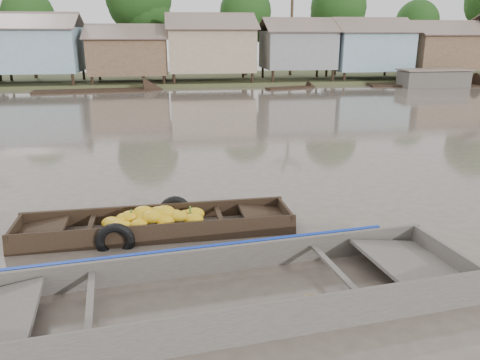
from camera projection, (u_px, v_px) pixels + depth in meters
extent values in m
plane|color=#52493F|center=(214.00, 238.00, 9.32)|extent=(120.00, 120.00, 0.00)
cube|color=#384723|center=(179.00, 80.00, 40.46)|extent=(120.00, 12.00, 0.50)
cube|color=#7E9CAD|center=(37.00, 50.00, 34.89)|extent=(6.20, 5.20, 3.20)
cube|color=brown|center=(28.00, 20.00, 32.95)|extent=(6.60, 3.02, 1.28)
cube|color=brown|center=(38.00, 21.00, 35.60)|extent=(6.60, 3.02, 1.28)
cube|color=brown|center=(129.00, 56.00, 35.97)|extent=(5.80, 4.60, 2.70)
cube|color=brown|center=(126.00, 31.00, 34.25)|extent=(6.20, 2.67, 1.14)
cube|color=brown|center=(129.00, 31.00, 36.60)|extent=(6.20, 2.67, 1.14)
cube|color=gray|center=(211.00, 49.00, 36.70)|extent=(6.50, 5.30, 3.30)
cube|color=brown|center=(212.00, 21.00, 34.72)|extent=(6.90, 3.08, 1.31)
cube|color=brown|center=(208.00, 22.00, 37.42)|extent=(6.90, 3.08, 1.31)
cube|color=gray|center=(297.00, 50.00, 37.68)|extent=(5.40, 4.70, 2.90)
cube|color=brown|center=(302.00, 25.00, 35.91)|extent=(5.80, 2.73, 1.17)
cube|color=brown|center=(294.00, 25.00, 38.31)|extent=(5.80, 2.73, 1.17)
cube|color=#7E9CAD|center=(368.00, 51.00, 38.54)|extent=(6.00, 5.00, 3.10)
cube|color=brown|center=(377.00, 25.00, 36.67)|extent=(6.40, 2.90, 1.24)
cube|color=brown|center=(363.00, 25.00, 39.21)|extent=(6.40, 2.90, 1.24)
cube|color=brown|center=(441.00, 51.00, 39.46)|extent=(5.70, 4.90, 2.80)
cube|color=brown|center=(453.00, 28.00, 37.65)|extent=(6.10, 2.85, 1.21)
cube|color=brown|center=(435.00, 28.00, 40.15)|extent=(6.10, 2.85, 1.21)
cylinder|color=#473323|center=(33.00, 51.00, 39.00)|extent=(0.28, 0.28, 4.90)
sphere|color=#153912|center=(28.00, 15.00, 38.16)|extent=(4.20, 4.20, 4.20)
cylinder|color=#473323|center=(141.00, 42.00, 39.09)|extent=(0.28, 0.28, 6.30)
cylinder|color=#473323|center=(246.00, 48.00, 41.44)|extent=(0.28, 0.28, 5.25)
sphere|color=#153912|center=(246.00, 12.00, 40.53)|extent=(4.50, 4.50, 4.50)
cylinder|color=#473323|center=(336.00, 46.00, 41.55)|extent=(0.28, 0.28, 5.60)
sphere|color=#153912|center=(338.00, 7.00, 40.58)|extent=(4.80, 4.80, 4.80)
cylinder|color=#473323|center=(414.00, 51.00, 43.76)|extent=(0.28, 0.28, 4.55)
sphere|color=#153912|center=(417.00, 22.00, 42.97)|extent=(3.90, 3.90, 3.90)
cylinder|color=#473323|center=(291.00, 32.00, 41.11)|extent=(0.24, 0.24, 8.00)
cube|color=black|center=(158.00, 235.00, 9.66)|extent=(5.48, 1.24, 0.08)
cube|color=black|center=(157.00, 215.00, 10.15)|extent=(5.57, 0.35, 0.52)
cube|color=black|center=(157.00, 237.00, 9.04)|extent=(5.57, 0.35, 0.52)
cube|color=black|center=(285.00, 216.00, 10.07)|extent=(0.10, 1.21, 0.49)
cube|color=black|center=(264.00, 215.00, 9.97)|extent=(0.98, 1.08, 0.19)
cube|color=black|center=(16.00, 235.00, 9.13)|extent=(0.10, 1.21, 0.49)
cube|color=black|center=(41.00, 231.00, 9.19)|extent=(0.98, 1.08, 0.19)
cube|color=black|center=(91.00, 225.00, 9.34)|extent=(0.14, 1.16, 0.05)
cube|color=black|center=(220.00, 217.00, 9.79)|extent=(0.14, 1.16, 0.05)
ellipsoid|color=gold|center=(143.00, 213.00, 9.77)|extent=(0.36, 0.26, 0.22)
ellipsoid|color=gold|center=(194.00, 214.00, 9.89)|extent=(0.45, 0.32, 0.27)
ellipsoid|color=gold|center=(170.00, 214.00, 9.97)|extent=(0.38, 0.27, 0.23)
ellipsoid|color=gold|center=(111.00, 229.00, 9.39)|extent=(0.35, 0.25, 0.21)
ellipsoid|color=gold|center=(131.00, 217.00, 9.50)|extent=(0.46, 0.32, 0.27)
ellipsoid|color=gold|center=(162.00, 229.00, 9.29)|extent=(0.37, 0.26, 0.22)
ellipsoid|color=gold|center=(143.00, 212.00, 9.51)|extent=(0.43, 0.31, 0.26)
ellipsoid|color=gold|center=(169.00, 214.00, 9.92)|extent=(0.39, 0.28, 0.24)
ellipsoid|color=gold|center=(121.00, 231.00, 9.19)|extent=(0.45, 0.32, 0.27)
ellipsoid|color=gold|center=(112.00, 223.00, 9.53)|extent=(0.42, 0.30, 0.25)
ellipsoid|color=gold|center=(139.00, 224.00, 9.24)|extent=(0.35, 0.25, 0.21)
ellipsoid|color=gold|center=(174.00, 216.00, 9.54)|extent=(0.42, 0.30, 0.25)
ellipsoid|color=gold|center=(158.00, 211.00, 9.60)|extent=(0.35, 0.25, 0.21)
ellipsoid|color=gold|center=(149.00, 215.00, 9.76)|extent=(0.37, 0.26, 0.22)
ellipsoid|color=gold|center=(204.00, 227.00, 9.43)|extent=(0.38, 0.27, 0.23)
ellipsoid|color=gold|center=(123.00, 232.00, 9.20)|extent=(0.44, 0.31, 0.27)
ellipsoid|color=gold|center=(113.00, 235.00, 9.14)|extent=(0.36, 0.26, 0.22)
ellipsoid|color=gold|center=(193.00, 220.00, 9.55)|extent=(0.42, 0.30, 0.25)
ellipsoid|color=gold|center=(179.00, 216.00, 9.46)|extent=(0.36, 0.25, 0.21)
ellipsoid|color=gold|center=(160.00, 218.00, 9.45)|extent=(0.41, 0.29, 0.25)
ellipsoid|color=gold|center=(154.00, 214.00, 9.64)|extent=(0.43, 0.31, 0.26)
ellipsoid|color=gold|center=(164.00, 212.00, 9.50)|extent=(0.47, 0.33, 0.28)
ellipsoid|color=gold|center=(115.00, 225.00, 9.39)|extent=(0.46, 0.33, 0.27)
ellipsoid|color=gold|center=(149.00, 215.00, 9.70)|extent=(0.41, 0.29, 0.24)
ellipsoid|color=gold|center=(145.00, 216.00, 9.62)|extent=(0.40, 0.29, 0.24)
ellipsoid|color=gold|center=(146.00, 218.00, 9.43)|extent=(0.43, 0.30, 0.26)
ellipsoid|color=gold|center=(152.00, 217.00, 9.36)|extent=(0.43, 0.31, 0.26)
ellipsoid|color=gold|center=(166.00, 221.00, 9.41)|extent=(0.40, 0.28, 0.24)
ellipsoid|color=gold|center=(124.00, 227.00, 9.27)|extent=(0.41, 0.29, 0.24)
ellipsoid|color=gold|center=(120.00, 228.00, 9.26)|extent=(0.46, 0.32, 0.27)
ellipsoid|color=gold|center=(187.00, 215.00, 9.94)|extent=(0.40, 0.28, 0.24)
ellipsoid|color=gold|center=(125.00, 218.00, 9.49)|extent=(0.39, 0.28, 0.23)
cylinder|color=#3F6626|center=(131.00, 214.00, 9.42)|extent=(0.04, 0.04, 0.18)
cylinder|color=#3F6626|center=(166.00, 212.00, 9.54)|extent=(0.04, 0.04, 0.18)
cylinder|color=#3F6626|center=(190.00, 210.00, 9.63)|extent=(0.04, 0.04, 0.18)
torus|color=black|center=(175.00, 212.00, 10.29)|extent=(0.73, 0.20, 0.72)
torus|color=black|center=(115.00, 241.00, 8.82)|extent=(0.74, 0.20, 0.74)
cube|color=#443E39|center=(221.00, 309.00, 7.07)|extent=(7.95, 2.58, 0.08)
cube|color=#443E39|center=(209.00, 264.00, 7.87)|extent=(7.94, 1.10, 0.64)
cube|color=#443E39|center=(237.00, 331.00, 6.11)|extent=(7.94, 1.10, 0.64)
cube|color=#443E39|center=(445.00, 261.00, 7.95)|extent=(0.29, 1.94, 0.60)
cube|color=#443E39|center=(410.00, 262.00, 7.76)|extent=(1.54, 1.83, 0.25)
cube|color=#443E39|center=(90.00, 304.00, 6.49)|extent=(0.32, 1.87, 0.05)
cube|color=#443E39|center=(336.00, 270.00, 7.41)|extent=(0.32, 1.87, 0.05)
cube|color=#665E54|center=(221.00, 306.00, 7.06)|extent=(6.08, 2.21, 0.02)
cube|color=#0F2B97|center=(207.00, 249.00, 7.85)|extent=(6.42, 0.85, 0.16)
torus|color=olive|center=(314.00, 303.00, 7.09)|extent=(0.45, 0.45, 0.06)
torus|color=olive|center=(314.00, 301.00, 7.08)|extent=(0.36, 0.36, 0.06)
cube|color=black|center=(92.00, 92.00, 32.49)|extent=(7.83, 2.35, 0.35)
cube|color=black|center=(289.00, 89.00, 34.24)|extent=(3.68, 1.81, 0.35)
cube|color=black|center=(424.00, 86.00, 36.01)|extent=(8.65, 3.11, 0.35)
cube|color=black|center=(433.00, 79.00, 35.37)|extent=(5.00, 2.00, 1.20)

